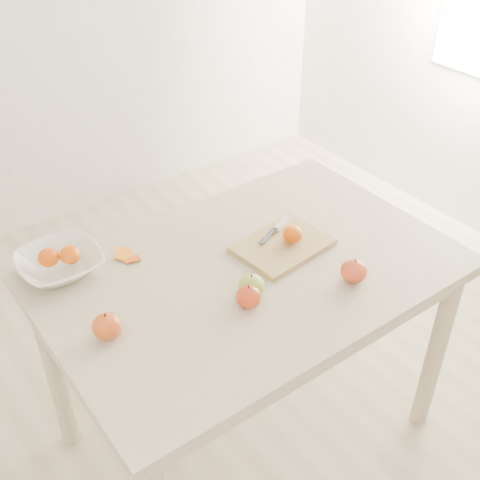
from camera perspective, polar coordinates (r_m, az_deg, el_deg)
ground at (r=2.31m, az=0.77°, el=-17.34°), size 3.50×3.50×0.00m
table at (r=1.83m, az=0.93°, el=-5.02°), size 1.20×0.80×0.75m
cutting_board at (r=1.85m, az=4.04°, el=-0.53°), size 0.30×0.23×0.02m
board_tangerine at (r=1.83m, az=5.01°, el=0.57°), size 0.06×0.06×0.05m
fruit_bowl at (r=1.81m, az=-16.70°, el=-2.16°), size 0.24×0.24×0.06m
bowl_tangerine_near at (r=1.80m, az=-17.69°, el=-1.59°), size 0.06×0.06×0.05m
bowl_tangerine_far at (r=1.79m, az=-15.79°, el=-1.36°), size 0.06×0.06×0.05m
orange_peel_a at (r=1.85m, az=-10.96°, el=-1.42°), size 0.07×0.07×0.01m
orange_peel_b at (r=1.82m, az=-10.15°, el=-1.85°), size 0.05×0.05×0.01m
paring_knife at (r=1.90m, az=3.79°, el=1.36°), size 0.16×0.08×0.01m
apple_green at (r=1.65m, az=1.09°, el=-4.36°), size 0.07×0.07×0.07m
apple_red_b at (r=1.57m, az=-12.49°, el=-7.98°), size 0.08×0.08×0.07m
apple_red_c at (r=1.62m, az=0.81°, el=-5.38°), size 0.07×0.07×0.06m
apple_red_e at (r=1.73m, az=10.75°, el=-2.90°), size 0.08×0.08×0.07m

